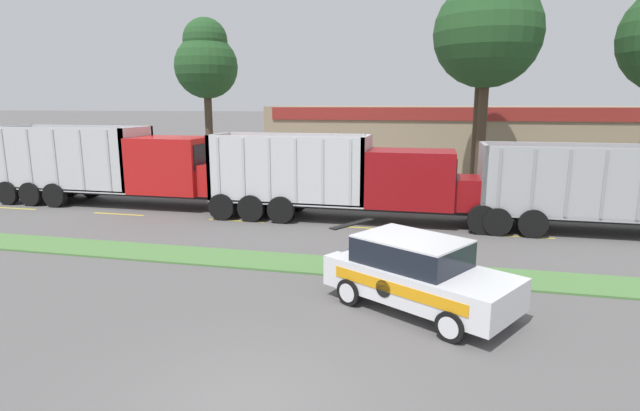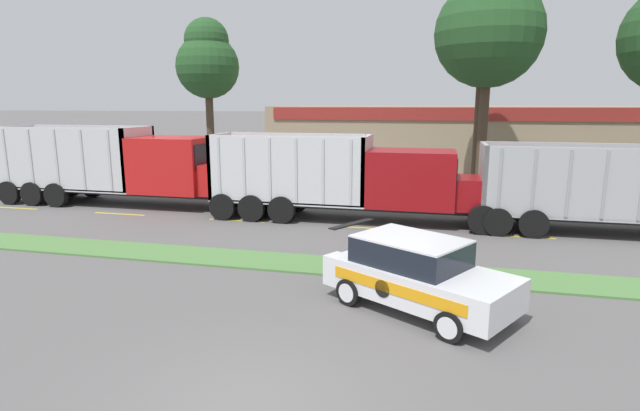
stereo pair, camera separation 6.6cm
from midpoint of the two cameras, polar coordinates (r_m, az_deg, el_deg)
name	(u,v)px [view 1 (the left image)]	position (r m, az deg, el deg)	size (l,w,h in m)	color
ground_plane	(245,405)	(8.52, -8.83, -21.65)	(600.00, 600.00, 0.00)	#5B5959
grass_verge	(334,266)	(14.59, 1.46, -6.91)	(120.00, 1.65, 0.06)	#517F42
centre_line_1	(14,208)	(26.56, -31.67, -0.26)	(2.40, 0.14, 0.01)	yellow
centre_line_2	(119,214)	(23.11, -22.09, -0.91)	(2.40, 0.14, 0.01)	yellow
centre_line_3	(236,221)	(20.50, -9.63, -1.71)	(2.40, 0.14, 0.01)	yellow
centre_line_4	(369,228)	(19.11, 5.50, -2.57)	(2.40, 0.14, 0.01)	yellow
centre_line_5	(519,236)	(19.19, 21.71, -3.30)	(2.40, 0.14, 0.01)	yellow
dump_truck_lead	(375,183)	(19.91, 6.26, 2.58)	(11.81, 2.56, 3.54)	black
dump_truck_trail	(150,170)	(24.17, -18.94, 3.85)	(12.74, 2.80, 3.62)	black
rally_car	(417,273)	(11.68, 10.90, -7.61)	(4.64, 3.82, 1.70)	white
store_building_backdrop	(453,137)	(38.54, 14.93, 7.57)	(25.30, 12.10, 4.47)	#9E896B
tree_behind_left	(483,20)	(28.26, 18.11, 19.49)	(4.12, 4.12, 11.57)	#473828
tree_behind_centre	(206,61)	(35.08, -12.94, 15.79)	(4.16, 4.16, 10.18)	#473828
tree_behind_far_right	(488,23)	(26.80, 18.61, 19.19)	(5.19, 5.19, 11.88)	#473828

